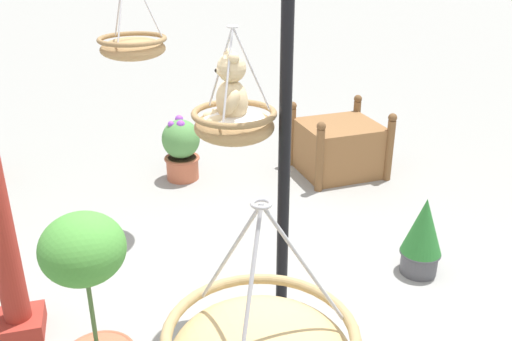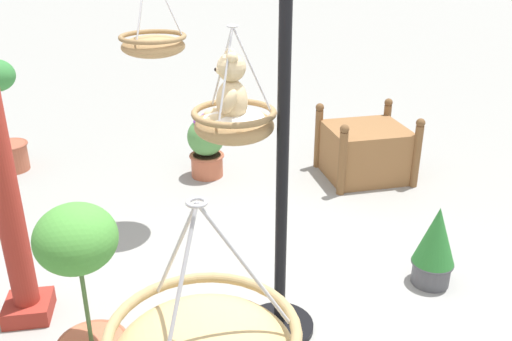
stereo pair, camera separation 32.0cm
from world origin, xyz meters
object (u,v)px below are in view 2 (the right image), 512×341
object	(u,v)px
wooden_planter_box	(365,150)
potted_plant_flowering_red	(206,146)
display_pole_central	(281,228)
teddy_bear	(230,92)
hanging_basket_right_low	(153,44)
hanging_basket_with_teddy	(234,123)
potted_plant_fern_front	(83,287)
potted_plant_broad_leaf	(435,246)
potted_plant_tall_leafy	(3,114)

from	to	relation	value
wooden_planter_box	potted_plant_flowering_red	world-z (taller)	wooden_planter_box
display_pole_central	wooden_planter_box	bearing A→B (deg)	-31.49
teddy_bear	wooden_planter_box	world-z (taller)	teddy_bear
hanging_basket_right_low	wooden_planter_box	distance (m)	2.49
display_pole_central	hanging_basket_with_teddy	bearing A→B (deg)	59.04
potted_plant_fern_front	potted_plant_broad_leaf	xyz separation A→B (m)	(0.54, -2.30, -0.31)
hanging_basket_with_teddy	hanging_basket_right_low	bearing A→B (deg)	17.70
potted_plant_flowering_red	potted_plant_fern_front	bearing A→B (deg)	162.27
potted_plant_fern_front	potted_plant_broad_leaf	bearing A→B (deg)	-76.70
hanging_basket_with_teddy	display_pole_central	bearing A→B (deg)	-120.96
potted_plant_fern_front	potted_plant_tall_leafy	xyz separation A→B (m)	(3.19, 1.17, 0.01)
hanging_basket_with_teddy	potted_plant_broad_leaf	size ratio (longest dim) A/B	1.05
hanging_basket_right_low	potted_plant_broad_leaf	size ratio (longest dim) A/B	1.18
wooden_planter_box	potted_plant_broad_leaf	xyz separation A→B (m)	(-1.89, 0.16, 0.02)
hanging_basket_with_teddy	teddy_bear	world-z (taller)	hanging_basket_with_teddy
teddy_bear	hanging_basket_right_low	world-z (taller)	hanging_basket_right_low
teddy_bear	potted_plant_tall_leafy	world-z (taller)	teddy_bear
potted_plant_tall_leafy	potted_plant_fern_front	bearing A→B (deg)	-159.93
teddy_bear	potted_plant_fern_front	bearing A→B (deg)	114.34
teddy_bear	hanging_basket_right_low	bearing A→B (deg)	16.90
display_pole_central	hanging_basket_right_low	distance (m)	1.87
wooden_planter_box	hanging_basket_right_low	bearing A→B (deg)	107.91
potted_plant_tall_leafy	potted_plant_broad_leaf	xyz separation A→B (m)	(-2.65, -3.47, -0.32)
teddy_bear	potted_plant_tall_leafy	bearing A→B (deg)	35.63
display_pole_central	wooden_planter_box	xyz separation A→B (m)	(2.20, -1.35, -0.45)
hanging_basket_with_teddy	potted_plant_tall_leafy	distance (m)	3.55
wooden_planter_box	potted_plant_flowering_red	distance (m)	1.62
potted_plant_fern_front	potted_plant_tall_leafy	world-z (taller)	potted_plant_tall_leafy
hanging_basket_right_low	teddy_bear	bearing A→B (deg)	-163.10
hanging_basket_with_teddy	potted_plant_flowering_red	size ratio (longest dim) A/B	0.98
wooden_planter_box	potted_plant_tall_leafy	world-z (taller)	potted_plant_tall_leafy
hanging_basket_with_teddy	potted_plant_flowering_red	bearing A→B (deg)	0.08
potted_plant_fern_front	potted_plant_tall_leafy	size ratio (longest dim) A/B	0.92
potted_plant_tall_leafy	wooden_planter_box	bearing A→B (deg)	-101.86
potted_plant_fern_front	display_pole_central	bearing A→B (deg)	-78.23
hanging_basket_right_low	display_pole_central	bearing A→B (deg)	-155.75
hanging_basket_with_teddy	potted_plant_broad_leaf	xyz separation A→B (m)	(0.16, -1.43, -1.05)
potted_plant_fern_front	hanging_basket_with_teddy	bearing A→B (deg)	-66.19
teddy_bear	potted_plant_broad_leaf	distance (m)	1.91
teddy_bear	potted_plant_fern_front	world-z (taller)	teddy_bear
teddy_bear	potted_plant_tall_leafy	xyz separation A→B (m)	(2.81, 2.01, -0.91)
potted_plant_flowering_red	potted_plant_tall_leafy	bearing A→B (deg)	76.52
teddy_bear	potted_plant_flowering_red	bearing A→B (deg)	-0.45
teddy_bear	potted_plant_flowering_red	world-z (taller)	teddy_bear
teddy_bear	potted_plant_fern_front	size ratio (longest dim) A/B	0.37
display_pole_central	hanging_basket_with_teddy	world-z (taller)	display_pole_central
potted_plant_flowering_red	potted_plant_tall_leafy	xyz separation A→B (m)	(0.49, 2.03, 0.29)
teddy_bear	wooden_planter_box	bearing A→B (deg)	-38.31
wooden_planter_box	potted_plant_fern_front	world-z (taller)	potted_plant_fern_front
hanging_basket_right_low	potted_plant_fern_front	xyz separation A→B (m)	(-1.77, 0.43, -0.93)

